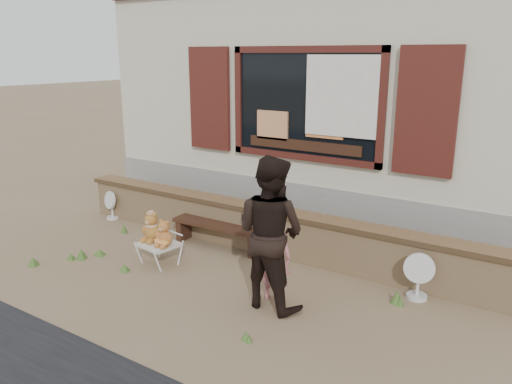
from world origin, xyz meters
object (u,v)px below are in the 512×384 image
Objects in this scene: bench at (218,230)px; teddy_bear_right at (165,233)px; folding_chair at (159,245)px; child at (275,258)px; teddy_bear_left at (152,226)px; adult at (270,233)px.

bench is 0.99m from teddy_bear_right.
child reaches higher than folding_chair.
child is at bearing 9.59° from teddy_bear_right.
adult reaches higher than teddy_bear_left.
child is at bearing 8.24° from teddy_bear_left.
child reaches higher than teddy_bear_left.
teddy_bear_right is 0.36× the size of child.
child reaches higher than teddy_bear_right.
child is (1.70, 0.00, 0.03)m from teddy_bear_right.
child is at bearing -76.22° from adult.
child is (1.84, -0.02, 0.25)m from folding_chair.
adult reaches higher than teddy_bear_right.
bench is 1.41× the size of child.
child is 0.60× the size of adult.
folding_chair is 0.28m from teddy_bear_left.
teddy_bear_left is 0.24× the size of adult.
teddy_bear_left is at bearing 180.00° from folding_chair.
folding_chair is at bearing 1.25° from adult.
folding_chair is 1.51× the size of teddy_bear_right.
adult is at bearing 5.24° from teddy_bear_right.
teddy_bear_left reaches higher than folding_chair.
teddy_bear_right reaches higher than folding_chair.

